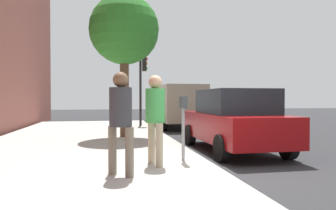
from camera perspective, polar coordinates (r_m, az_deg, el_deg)
name	(u,v)px	position (r m, az deg, el deg)	size (l,w,h in m)	color
ground_plane	(221,176)	(6.40, 9.58, -12.52)	(80.00, 80.00, 0.00)	#2B2B2D
sidewalk_slab	(60,180)	(6.06, -18.83, -12.60)	(28.00, 6.00, 0.15)	#A8A59E
parking_meter	(183,114)	(6.95, 2.77, -1.69)	(0.36, 0.12, 1.41)	gray
pedestrian_at_meter	(155,112)	(6.45, -2.32, -1.20)	(0.54, 0.40, 1.84)	tan
pedestrian_bystander	(121,114)	(5.62, -8.53, -1.62)	(0.43, 0.44, 1.83)	#726656
parked_sedan_near	(233,120)	(9.22, 11.70, -2.71)	(4.41, 2.00, 1.77)	maroon
parked_van_far	(176,104)	(16.74, 1.37, 0.26)	(5.24, 2.20, 2.18)	gray
street_tree	(124,31)	(11.71, -7.89, 13.10)	(2.49, 2.49, 5.08)	brown
traffic_signal	(142,78)	(16.16, -4.63, 4.91)	(0.24, 0.44, 3.60)	black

